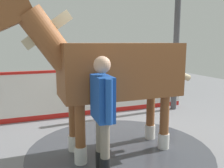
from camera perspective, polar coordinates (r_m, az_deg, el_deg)
The scene contains 6 objects.
ground_plane at distance 4.86m, azimuth 2.58°, elevation -13.03°, with size 16.00×16.00×0.02m, color gray.
wet_patch at distance 4.46m, azimuth 1.72°, elevation -15.05°, with size 3.22×3.22×0.00m, color #42444C.
barrier_wall at distance 6.30m, azimuth -6.10°, elevation -2.29°, with size 0.19×5.75×1.21m.
roof_post_far at distance 6.92m, azimuth 14.77°, elevation 6.80°, with size 0.16×0.16×3.10m, color #4C4C51.
horse at distance 4.02m, azimuth 0.08°, elevation 3.15°, with size 0.92×3.41×2.58m.
handler at distance 3.28m, azimuth -2.27°, elevation -5.97°, with size 0.68×0.25×1.70m.
Camera 1 is at (-4.07, 1.88, 1.88)m, focal length 38.82 mm.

